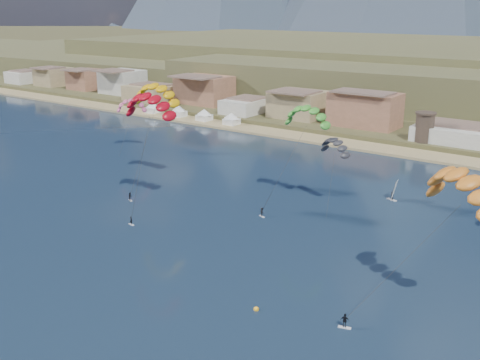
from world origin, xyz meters
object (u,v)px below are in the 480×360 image
Objects in this scene: kitesurfer_green at (307,113)px; windsurfer at (393,194)px; kitesurfer_orange at (463,182)px; kitesurfer_red at (149,101)px; buoy at (256,309)px; kitesurfer_yellow at (156,91)px; watchtower at (425,127)px.

windsurfer is at bearing 46.24° from kitesurfer_green.
kitesurfer_orange is 45.77m from kitesurfer_green.
kitesurfer_orange is at bearing -59.16° from windsurfer.
buoy is at bearing -27.45° from kitesurfer_red.
kitesurfer_orange is (60.80, -6.04, -3.40)m from kitesurfer_red.
kitesurfer_green reaches higher than kitesurfer_orange.
watchtower is at bearing 61.85° from kitesurfer_yellow.
kitesurfer_yellow is 34.97m from kitesurfer_green.
watchtower is 104.08m from buoy.
windsurfer is at bearing -77.73° from watchtower.
kitesurfer_red reaches higher than kitesurfer_yellow.
watchtower is 95.87m from kitesurfer_orange.
kitesurfer_yellow is at bearing 165.13° from kitesurfer_orange.
kitesurfer_orange is 5.49× the size of windsurfer.
kitesurfer_orange is 31.59× the size of buoy.
watchtower is 0.38× the size of kitesurfer_green.
buoy is at bearing -82.69° from watchtower.
kitesurfer_green is 5.20× the size of windsurfer.
kitesurfer_orange reaches higher than windsurfer.
watchtower reaches higher than windsurfer.
watchtower is at bearing 102.27° from windsurfer.
kitesurfer_green reaches higher than watchtower.
buoy is at bearing -33.61° from kitesurfer_yellow.
kitesurfer_yellow is 64.21m from buoy.
kitesurfer_orange is 1.06× the size of kitesurfer_green.
kitesurfer_green is 47.71m from buoy.
kitesurfer_orange reaches higher than buoy.
buoy is (39.48, -20.51, -21.90)m from kitesurfer_red.
kitesurfer_red reaches higher than buoy.
kitesurfer_orange is at bearing -5.67° from kitesurfer_red.
buoy is (50.42, -33.52, -21.38)m from kitesurfer_yellow.
windsurfer is at bearing 120.84° from kitesurfer_orange.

